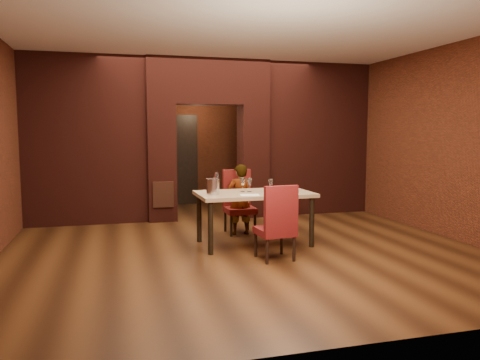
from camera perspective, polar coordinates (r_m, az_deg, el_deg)
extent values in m
plane|color=#4A2812|center=(7.77, -0.91, -7.21)|extent=(8.00, 8.00, 0.00)
cube|color=silver|center=(7.70, -0.95, 16.66)|extent=(7.00, 8.00, 0.04)
cube|color=maroon|center=(11.49, -5.87, 5.09)|extent=(7.00, 0.04, 3.20)
cube|color=maroon|center=(3.82, 14.02, 3.19)|extent=(7.00, 0.04, 3.20)
cube|color=maroon|center=(9.09, 21.06, 4.49)|extent=(0.04, 8.00, 3.20)
cube|color=maroon|center=(9.40, -9.58, 2.10)|extent=(0.55, 0.55, 2.30)
cube|color=maroon|center=(9.77, 1.59, 2.33)|extent=(0.55, 0.55, 2.30)
cube|color=maroon|center=(9.57, -3.96, 11.83)|extent=(2.45, 0.55, 0.90)
cube|color=maroon|center=(9.35, -18.30, 4.62)|extent=(2.28, 0.35, 3.20)
cube|color=maroon|center=(10.25, 9.21, 4.94)|extent=(2.28, 0.35, 3.20)
cube|color=#99472C|center=(9.17, -9.33, -1.76)|extent=(0.40, 0.03, 0.50)
cube|color=black|center=(11.39, -7.78, 2.29)|extent=(0.90, 0.08, 2.10)
cube|color=black|center=(11.35, -7.75, 2.28)|extent=(1.02, 0.04, 2.22)
cube|color=tan|center=(7.34, 1.74, -4.70)|extent=(1.79, 1.03, 0.83)
cube|color=maroon|center=(8.11, -0.01, -2.70)|extent=(0.51, 0.51, 1.10)
cube|color=maroon|center=(6.50, 4.26, -5.11)|extent=(0.52, 0.52, 1.05)
imported|color=white|center=(8.02, -0.03, -2.39)|extent=(0.46, 0.32, 1.21)
cube|color=white|center=(6.94, 1.21, -1.84)|extent=(0.32, 0.26, 0.00)
cylinder|color=silver|center=(7.00, -3.32, -0.80)|extent=(0.20, 0.20, 0.24)
cylinder|color=white|center=(7.29, -2.89, -0.25)|extent=(0.07, 0.07, 0.31)
imported|color=#306925|center=(8.49, 5.01, -4.57)|extent=(0.52, 0.50, 0.44)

